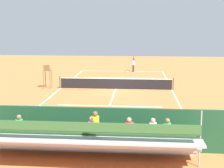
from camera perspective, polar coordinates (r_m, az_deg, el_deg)
ground_plane at (r=28.37m, az=0.67°, el=-0.89°), size 60.00×60.00×0.00m
court_line_markings at (r=28.41m, az=0.68°, el=-0.87°), size 10.10×22.20×0.01m
tennis_net at (r=28.28m, az=0.67°, el=0.10°), size 10.30×0.10×1.07m
backdrop_wall at (r=14.64m, az=-3.29°, el=-8.02°), size 18.00×0.16×2.00m
bleacher_stand at (r=13.40m, az=-3.84°, el=-10.05°), size 9.06×2.40×2.48m
umpire_chair at (r=29.11m, az=-11.61°, el=1.81°), size 0.67×0.67×2.14m
courtside_bench at (r=15.37m, az=8.54°, el=-8.94°), size 1.80×0.40×0.93m
equipment_bag at (r=15.36m, az=2.04°, el=-10.34°), size 0.90×0.36×0.36m
tennis_player at (r=38.79m, az=3.88°, el=3.73°), size 0.46×0.56×1.93m
tennis_racket at (r=38.60m, az=2.80°, el=2.21°), size 0.58×0.34×0.03m
tennis_ball_near at (r=37.71m, az=3.38°, el=2.03°), size 0.07×0.07×0.07m
tennis_ball_far at (r=37.81m, az=5.70°, el=2.02°), size 0.07×0.07×0.07m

